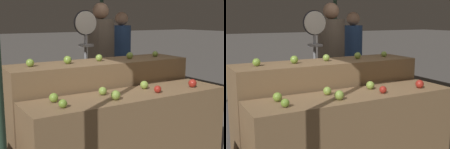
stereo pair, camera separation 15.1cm
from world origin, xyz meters
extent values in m
cylinder|color=#33513D|center=(1.41, 3.02, 1.33)|extent=(0.07, 0.07, 2.65)
cube|color=olive|center=(0.00, 0.00, 0.41)|extent=(2.12, 0.55, 0.81)
cube|color=olive|center=(0.00, 0.60, 0.53)|extent=(2.12, 0.55, 1.07)
sphere|color=#7AA338|center=(-0.76, -0.11, 0.85)|extent=(0.07, 0.07, 0.07)
sphere|color=#8EB247|center=(-0.25, -0.12, 0.86)|extent=(0.09, 0.09, 0.09)
sphere|color=#AD281E|center=(0.26, -0.10, 0.85)|extent=(0.07, 0.07, 0.07)
sphere|color=#AD281E|center=(0.74, -0.10, 0.86)|extent=(0.09, 0.09, 0.09)
sphere|color=#84AD3D|center=(-0.75, 0.10, 0.85)|extent=(0.08, 0.08, 0.08)
sphere|color=#8EB247|center=(-0.26, 0.10, 0.85)|extent=(0.08, 0.08, 0.08)
sphere|color=#8EB247|center=(0.25, 0.11, 0.86)|extent=(0.09, 0.09, 0.09)
sphere|color=#84AD3D|center=(-0.80, 0.61, 1.11)|extent=(0.08, 0.08, 0.08)
sphere|color=#84AD3D|center=(-0.40, 0.60, 1.11)|extent=(0.09, 0.09, 0.09)
sphere|color=#8EB247|center=(-0.01, 0.61, 1.11)|extent=(0.08, 0.08, 0.08)
sphere|color=#8EB247|center=(0.40, 0.59, 1.11)|extent=(0.08, 0.08, 0.08)
sphere|color=#8EB247|center=(0.79, 0.60, 1.10)|extent=(0.07, 0.07, 0.07)
cylinder|color=#99999E|center=(0.12, 1.21, 0.76)|extent=(0.04, 0.04, 1.52)
cylinder|color=black|center=(0.12, 1.20, 1.49)|extent=(0.32, 0.01, 0.32)
cylinder|color=silver|center=(0.12, 1.19, 1.49)|extent=(0.30, 0.02, 0.30)
cylinder|color=#99999E|center=(0.12, 1.19, 1.27)|extent=(0.01, 0.01, 0.14)
cylinder|color=#99999E|center=(0.12, 1.19, 1.20)|extent=(0.20, 0.20, 0.03)
cube|color=#2D2D38|center=(0.52, 1.50, 0.41)|extent=(0.30, 0.19, 0.82)
cylinder|color=#756656|center=(0.52, 1.50, 1.18)|extent=(0.41, 0.41, 0.71)
sphere|color=tan|center=(0.52, 1.50, 1.65)|extent=(0.23, 0.23, 0.23)
cube|color=#2D2D38|center=(1.11, 1.85, 0.38)|extent=(0.25, 0.17, 0.76)
cylinder|color=#2D4C84|center=(1.11, 1.85, 1.10)|extent=(0.35, 0.35, 0.66)
sphere|color=tan|center=(1.11, 1.85, 1.54)|extent=(0.22, 0.22, 0.22)
camera|label=1|loc=(-1.71, -2.44, 1.55)|focal=50.00mm
camera|label=2|loc=(-1.58, -2.52, 1.55)|focal=50.00mm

